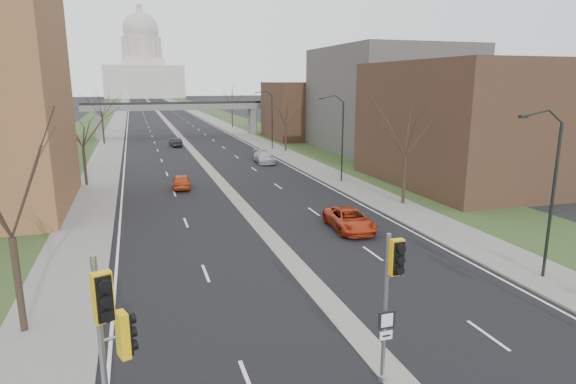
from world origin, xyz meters
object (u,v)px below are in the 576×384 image
signal_pole_median (391,284)px  signal_pole_left (111,330)px  car_left_near (181,181)px  car_right_mid (264,157)px  car_right_near (349,219)px  car_left_far (176,142)px

signal_pole_median → signal_pole_left: bearing=-176.2°
signal_pole_median → car_left_near: 34.02m
signal_pole_left → car_right_mid: bearing=51.3°
signal_pole_left → car_right_mid: (16.38, 46.40, -3.09)m
signal_pole_median → car_left_near: signal_pole_median is taller
car_left_near → car_right_near: car_right_near is taller
car_left_near → car_right_near: 19.74m
signal_pole_median → car_left_far: (-1.43, 65.36, -3.05)m
signal_pole_left → car_left_near: signal_pole_left is taller
signal_pole_left → car_left_near: 34.83m
car_left_near → signal_pole_median: bearing=101.2°
car_left_near → car_right_near: size_ratio=0.78×
car_right_mid → signal_pole_median: bearing=-97.7°
car_left_far → car_right_near: car_right_near is taller
signal_pole_left → car_right_mid: signal_pole_left is taller
signal_pole_median → car_left_far: 65.45m
car_left_near → car_right_mid: bearing=-128.4°
car_right_mid → car_left_near: bearing=-131.4°
car_left_near → car_right_mid: 16.64m
signal_pole_left → car_left_near: size_ratio=1.42×
signal_pole_median → car_right_near: 17.97m
signal_pole_left → car_left_near: bearing=62.6°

